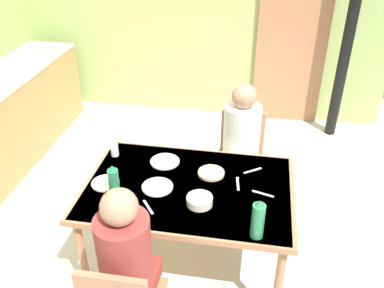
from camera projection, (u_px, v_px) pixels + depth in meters
The scene contains 21 objects.
ground_plane at pixel (150, 245), 3.40m from camera, with size 6.55×6.55×0.00m, color silver.
wall_back at pixel (200, 0), 4.78m from camera, with size 4.45×0.10×2.81m, color #96AC60.
door_wooden at pixel (292, 41), 4.76m from camera, with size 0.80×0.05×2.00m, color #9F6745.
stove_pipe_column at pixel (353, 14), 4.24m from camera, with size 0.12×0.12×2.81m, color black.
kitchen_counter at pixel (11, 115), 4.38m from camera, with size 0.61×2.20×0.91m.
dining_table at pixel (188, 194), 2.89m from camera, with size 1.44×0.97×0.74m.
chair_far_diner at pixel (241, 155), 3.64m from camera, with size 0.40×0.40×0.87m.
person_near_diner at pixel (126, 253), 2.28m from camera, with size 0.30×0.37×0.77m.
person_far_diner at pixel (241, 135), 3.38m from camera, with size 0.30×0.37×0.77m.
water_bottle_green_near at pixel (114, 183), 2.68m from camera, with size 0.07×0.07×0.26m.
water_bottle_green_far at pixel (258, 220), 2.38m from camera, with size 0.08×0.08×0.26m.
serving_bowl_center at pixel (200, 201), 2.68m from camera, with size 0.17×0.17×0.06m, color silver.
dinner_plate_near_left at pixel (157, 187), 2.84m from camera, with size 0.21×0.21×0.01m, color white.
dinner_plate_near_right at pixel (165, 161), 3.10m from camera, with size 0.22×0.22×0.01m, color white.
dinner_plate_far_center at pixel (105, 183), 2.87m from camera, with size 0.19×0.19×0.01m, color white.
drinking_glass_by_near_diner at pixel (115, 150), 3.16m from camera, with size 0.06×0.06×0.10m, color silver.
bread_plate_sliced at pixel (211, 173), 2.97m from camera, with size 0.19×0.19×0.02m, color #DBB77A.
cutlery_knife_near at pixel (238, 184), 2.87m from camera, with size 0.15×0.02×0.00m, color silver.
cutlery_fork_near at pixel (263, 194), 2.78m from camera, with size 0.15×0.02×0.00m, color silver.
cutlery_knife_far at pixel (253, 171), 3.01m from camera, with size 0.15×0.02×0.00m, color silver.
cutlery_fork_far at pixel (148, 207), 2.66m from camera, with size 0.15×0.02×0.00m, color silver.
Camera 1 is at (0.76, -2.37, 2.48)m, focal length 38.86 mm.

